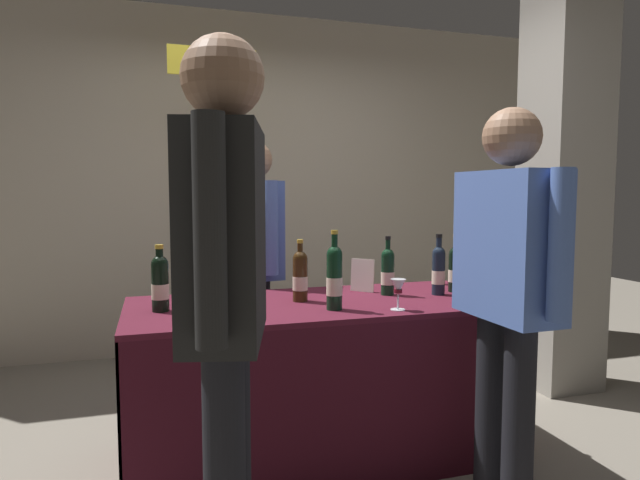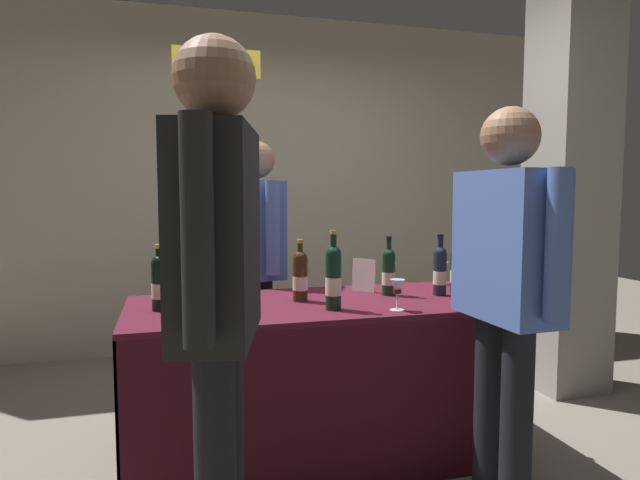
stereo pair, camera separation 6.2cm
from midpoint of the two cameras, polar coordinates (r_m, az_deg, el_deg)
The scene contains 19 objects.
ground_plane at distance 2.90m, azimuth 0.66°, elevation -21.52°, with size 12.00×12.00×0.00m, color gray.
back_partition at distance 4.59m, azimuth -6.46°, elevation 5.89°, with size 5.47×0.12×2.75m, color #B2A893.
concrete_pillar at distance 3.93m, azimuth 25.31°, elevation 9.87°, with size 0.43×0.43×3.33m, color gray.
tasting_table at distance 2.71m, azimuth 0.67°, elevation -11.24°, with size 1.82×0.79×0.77m.
featured_wine_bottle at distance 2.82m, azimuth 7.86°, elevation -3.26°, with size 0.07×0.07×0.31m.
display_bottle_0 at distance 2.52m, azimuth -15.79°, elevation -4.23°, with size 0.08×0.08×0.30m.
display_bottle_1 at distance 2.44m, azimuth 2.15°, elevation -3.87°, with size 0.07×0.07×0.36m.
display_bottle_2 at distance 2.64m, azimuth -1.42°, elevation -3.73°, with size 0.07×0.07×0.30m.
display_bottle_3 at distance 2.98m, azimuth 14.88°, elevation -2.90°, with size 0.08×0.08×0.31m.
display_bottle_4 at distance 2.87m, azimuth 13.11°, elevation -3.06°, with size 0.07×0.07×0.32m.
wine_glass_near_vendor at distance 2.46m, azimuth 8.85°, elevation -5.04°, with size 0.07×0.07×0.14m.
wine_glass_mid at distance 3.21m, azimuth 13.19°, elevation -2.95°, with size 0.08×0.08×0.13m.
wine_glass_near_taster at distance 2.55m, azimuth -11.28°, elevation -4.97°, with size 0.07×0.07×0.13m.
flower_vase at distance 2.68m, azimuth -13.23°, elevation -3.91°, with size 0.10×0.12×0.40m.
brochure_stand at distance 2.91m, azimuth 5.24°, elevation -3.73°, with size 0.13×0.01×0.18m, color silver.
vendor_presenter at distance 3.26m, azimuth -6.08°, elevation -0.96°, with size 0.28×0.61×1.60m.
taster_foreground_right at distance 1.61m, azimuth -9.63°, elevation -3.44°, with size 0.32×0.62×1.74m.
taster_foreground_left at distance 2.23m, azimuth 19.75°, elevation -3.58°, with size 0.22×0.62×1.62m.
booth_signpost at distance 3.73m, azimuth -10.14°, elevation 6.89°, with size 0.58×0.04×2.28m.
Camera 2 is at (-0.70, -2.51, 1.29)m, focal length 30.44 mm.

